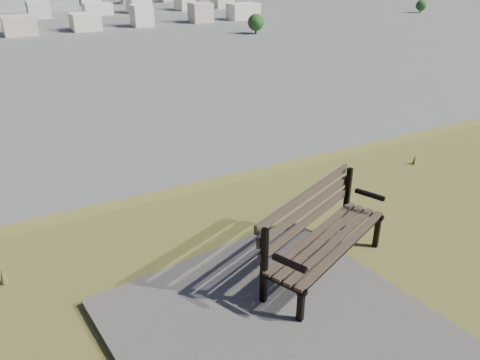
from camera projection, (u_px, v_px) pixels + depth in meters
park_bench at (321, 230)px, 5.00m from camera, size 1.86×1.23×0.94m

